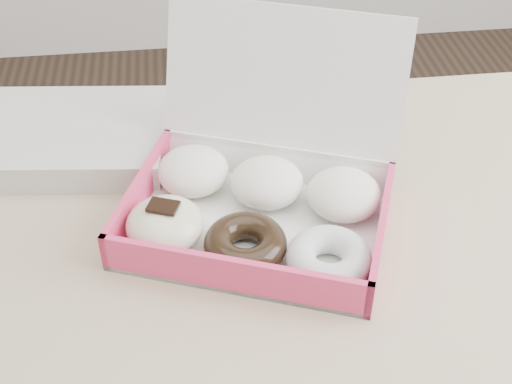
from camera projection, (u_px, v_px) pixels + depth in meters
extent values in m
cube|color=tan|center=(397.00, 256.00, 0.91)|extent=(1.20, 0.80, 0.04)
cylinder|color=tan|center=(44.00, 294.00, 1.37)|extent=(0.05, 0.05, 0.71)
cube|color=white|center=(257.00, 227.00, 0.92)|extent=(0.39, 0.34, 0.01)
cube|color=#EA3869|center=(233.00, 276.00, 0.82)|extent=(0.31, 0.12, 0.05)
cube|color=white|center=(277.00, 161.00, 0.99)|extent=(0.31, 0.12, 0.05)
cube|color=#EA3869|center=(140.00, 194.00, 0.94)|extent=(0.09, 0.22, 0.05)
cube|color=#EA3869|center=(381.00, 233.00, 0.88)|extent=(0.09, 0.22, 0.05)
cube|color=white|center=(282.00, 95.00, 0.95)|extent=(0.33, 0.19, 0.23)
ellipsoid|color=white|center=(193.00, 171.00, 0.96)|extent=(0.13, 0.13, 0.05)
ellipsoid|color=white|center=(267.00, 182.00, 0.94)|extent=(0.13, 0.13, 0.05)
ellipsoid|color=white|center=(344.00, 194.00, 0.92)|extent=(0.13, 0.13, 0.05)
ellipsoid|color=beige|center=(165.00, 224.00, 0.88)|extent=(0.13, 0.13, 0.05)
cube|color=black|center=(163.00, 206.00, 0.86)|extent=(0.04, 0.04, 0.00)
torus|color=black|center=(245.00, 244.00, 0.86)|extent=(0.13, 0.13, 0.04)
torus|color=white|center=(329.00, 258.00, 0.85)|extent=(0.13, 0.13, 0.04)
cube|color=silver|center=(74.00, 137.00, 1.05)|extent=(0.29, 0.24, 0.04)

